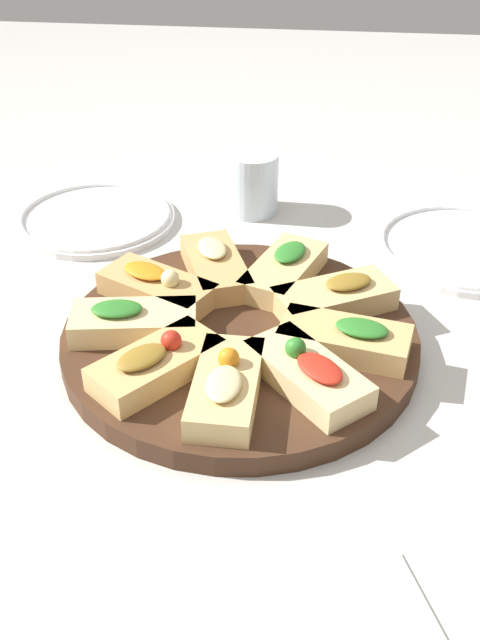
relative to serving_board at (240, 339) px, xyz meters
The scene contains 15 objects.
ground_plane 0.01m from the serving_board, ahead, with size 3.00×3.00×0.00m, color beige.
serving_board is the anchor object (origin of this frame).
focaccia_slice_0 0.12m from the serving_board, behind, with size 0.15×0.08×0.04m.
focaccia_slice_1 0.12m from the serving_board, 129.91° to the right, with size 0.14×0.15×0.05m.
focaccia_slice_2 0.12m from the serving_board, 90.91° to the right, with size 0.07×0.14×0.05m.
focaccia_slice_3 0.12m from the serving_board, 48.07° to the right, with size 0.14×0.15×0.05m.
focaccia_slice_4 0.12m from the serving_board, 11.50° to the right, with size 0.15×0.09×0.04m.
focaccia_slice_5 0.12m from the serving_board, 28.64° to the left, with size 0.15×0.12×0.04m.
focaccia_slice_6 0.12m from the serving_board, 69.56° to the left, with size 0.11×0.15×0.04m.
focaccia_slice_7 0.12m from the serving_board, 111.53° to the left, with size 0.11×0.15×0.04m.
focaccia_slice_8 0.12m from the serving_board, 152.99° to the left, with size 0.15×0.12×0.05m.
plate_left 0.39m from the serving_board, 131.15° to the left, with size 0.24×0.24×0.02m.
plate_right 0.39m from the serving_board, 42.23° to the left, with size 0.25×0.25×0.02m.
water_glass 0.36m from the serving_board, 93.69° to the left, with size 0.08×0.08×0.09m, color silver.
napkin_stack 0.37m from the serving_board, 70.36° to the right, with size 0.14×0.11×0.01m, color white.
Camera 1 is at (0.08, -0.69, 0.52)m, focal length 42.00 mm.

